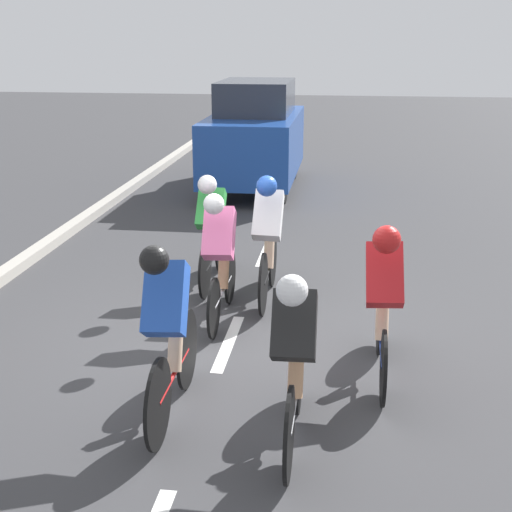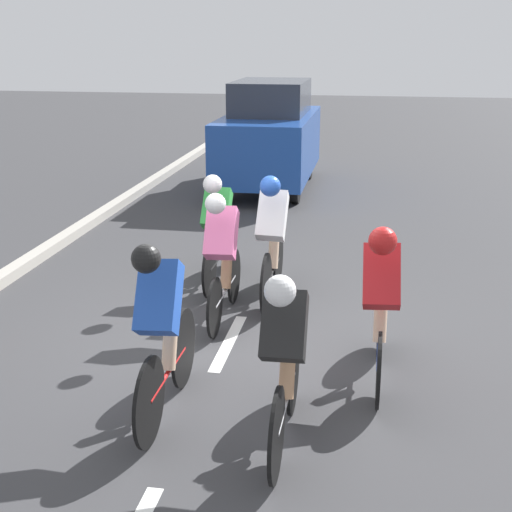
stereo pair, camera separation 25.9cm
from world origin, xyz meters
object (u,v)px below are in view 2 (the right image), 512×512
(cyclist_red, at_px, (381,298))
(cyclist_white, at_px, (272,235))
(cyclist_black, at_px, (284,356))
(cyclist_pink, at_px, (222,253))
(support_car, at_px, (270,136))
(cyclist_blue, at_px, (162,326))
(cyclist_green, at_px, (217,226))

(cyclist_red, bearing_deg, cyclist_white, -56.24)
(cyclist_black, distance_m, cyclist_red, 1.39)
(cyclist_pink, height_order, cyclist_red, cyclist_red)
(cyclist_pink, relative_size, cyclist_red, 0.98)
(cyclist_pink, relative_size, support_car, 0.44)
(cyclist_black, xyz_separation_m, cyclist_blue, (1.03, -0.29, 0.04))
(cyclist_green, distance_m, cyclist_white, 0.89)
(cyclist_black, relative_size, cyclist_pink, 1.00)
(cyclist_green, height_order, cyclist_black, cyclist_black)
(cyclist_pink, xyz_separation_m, support_car, (0.56, -6.99, 0.28))
(cyclist_pink, distance_m, cyclist_red, 2.07)
(cyclist_pink, bearing_deg, cyclist_white, -123.13)
(support_car, bearing_deg, cyclist_white, 98.97)
(cyclist_white, bearing_deg, support_car, -81.03)
(cyclist_red, distance_m, support_car, 8.49)
(cyclist_green, xyz_separation_m, cyclist_white, (-0.76, 0.46, 0.05))
(cyclist_white, relative_size, cyclist_pink, 1.02)
(cyclist_red, distance_m, cyclist_blue, 1.95)
(cyclist_red, bearing_deg, cyclist_pink, -35.16)
(cyclist_white, distance_m, cyclist_pink, 0.81)
(cyclist_black, bearing_deg, support_car, -80.63)
(cyclist_pink, height_order, cyclist_blue, cyclist_blue)
(cyclist_green, distance_m, cyclist_blue, 3.25)
(cyclist_white, bearing_deg, cyclist_green, -31.42)
(cyclist_green, relative_size, cyclist_red, 1.01)
(cyclist_red, height_order, support_car, support_car)
(cyclist_white, distance_m, cyclist_red, 2.25)
(cyclist_green, distance_m, support_car, 5.87)
(cyclist_green, bearing_deg, cyclist_red, 130.70)
(cyclist_green, bearing_deg, cyclist_pink, 105.39)
(cyclist_green, xyz_separation_m, cyclist_blue, (-0.27, 3.23, 0.05))
(cyclist_white, height_order, cyclist_pink, cyclist_white)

